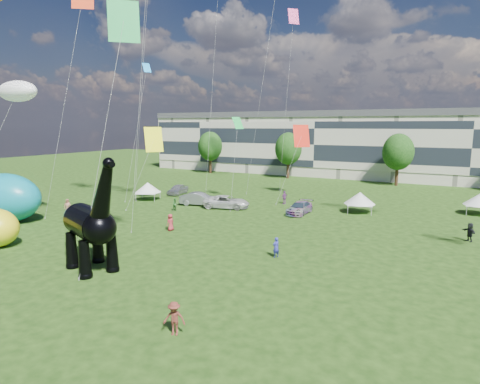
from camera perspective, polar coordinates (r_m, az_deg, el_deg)
The scene contains 15 objects.
ground at distance 28.14m, azimuth -11.51°, elevation -12.19°, with size 220.00×220.00×0.00m, color #16330C.
terrace_row at distance 85.71m, azimuth 11.65°, elevation 6.43°, with size 78.00×11.00×12.00m, color beige.
tree_far_left at distance 86.82m, azimuth -4.28°, elevation 6.83°, with size 5.20×5.20×9.44m.
tree_mid_left at distance 78.53m, azimuth 6.90°, elevation 6.51°, with size 5.20×5.20×9.44m.
tree_mid_right at distance 73.51m, azimuth 21.60°, elevation 5.71°, with size 5.20×5.20×9.44m.
dinosaur_sculpture at distance 30.92m, azimuth -20.88°, elevation -4.29°, with size 10.42×5.19×8.67m.
car_silver at distance 60.85m, azimuth -8.85°, elevation 0.36°, with size 1.78×4.42×1.51m, color silver.
car_grey at distance 52.20m, azimuth -5.77°, elevation -1.00°, with size 1.77×5.07×1.67m, color gray.
car_white at distance 50.16m, azimuth -1.92°, elevation -1.43°, with size 2.64×5.72×1.59m, color silver.
car_dark at distance 47.55m, azimuth 8.48°, elevation -2.25°, with size 1.98×4.88×1.42m, color #595960.
gazebo_near at distance 49.52m, azimuth 16.67°, elevation -0.85°, with size 4.31×4.31×2.49m.
gazebo_left at distance 57.05m, azimuth -12.98°, elevation 0.61°, with size 4.61×4.61×2.46m.
inflatable_teal at distance 49.74m, azimuth -30.46°, elevation -0.71°, with size 8.39×5.24×5.24m, color #0C7F93.
visitors at distance 41.12m, azimuth 0.40°, elevation -3.81°, with size 56.17×41.24×1.75m.
kites at distance 48.32m, azimuth -11.76°, elevation 24.96°, with size 59.12×41.94×27.31m.
Camera 1 is at (17.08, -19.84, 10.32)m, focal length 30.00 mm.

